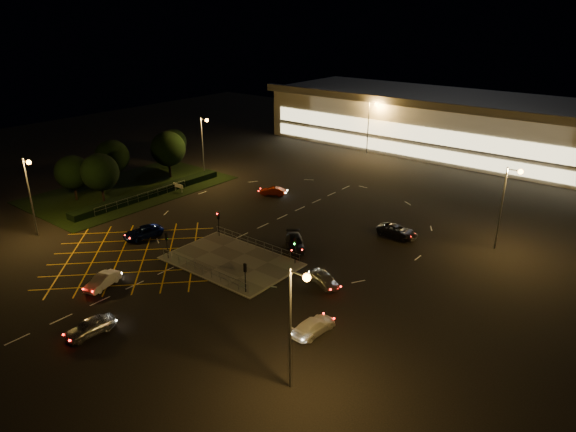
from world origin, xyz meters
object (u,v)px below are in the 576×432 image
Objects in this scene: signal_nw at (218,219)px; car_circ_red at (273,191)px; signal_ne at (295,245)px; car_right_silver at (324,279)px; car_far_dkgrey at (295,242)px; car_queue_white at (103,281)px; car_approach_white at (314,326)px; car_left_blue at (143,232)px; signal_se at (245,272)px; car_east_grey at (398,231)px; signal_sw at (167,240)px; car_near_silver at (90,327)px.

car_circ_red is at bearing 106.66° from signal_nw.
car_right_silver is (5.22, -1.77, -1.67)m from signal_ne.
car_far_dkgrey is (9.41, 3.34, -1.65)m from signal_nw.
car_queue_white reaches higher than car_circ_red.
signal_nw is 0.68× the size of car_approach_white.
car_left_blue is 19.11m from car_far_dkgrey.
signal_se is 1.00× the size of signal_ne.
signal_sw is at bearing 142.00° from car_east_grey.
car_approach_white is (4.06, -7.48, -0.03)m from car_right_silver.
signal_se is 1.00× the size of signal_nw.
signal_nw is 22.31m from car_east_grey.
car_east_grey is (7.91, 10.63, -0.00)m from car_far_dkgrey.
car_left_blue is (-7.26, 1.96, -1.68)m from signal_sw.
car_approach_white is (21.28, -1.27, -1.70)m from signal_sw.
signal_nw is at bearing 111.11° from car_near_silver.
car_queue_white is 0.83× the size of car_far_dkgrey.
car_near_silver is 37.22m from car_east_grey.
signal_se reaches higher than car_right_silver.
signal_sw and signal_se have the same top height.
car_near_silver is 1.15× the size of car_circ_red.
car_approach_white is at bearing -90.54° from car_far_dkgrey.
car_near_silver is 0.94× the size of car_approach_white.
car_approach_white is (21.48, 6.94, -0.00)m from car_queue_white.
car_near_silver is 22.63m from car_right_silver.
car_queue_white is (-12.21, -16.19, -1.69)m from signal_ne.
car_circ_red is (-16.81, 16.08, -1.74)m from signal_ne.
car_circ_red is 22.23m from car_east_grey.
signal_ne is at bearing 0.00° from signal_nw.
signal_se and signal_ne have the same top height.
signal_nw is 22.52m from car_near_silver.
car_right_silver is 28.36m from car_circ_red.
car_circ_red is at bearing 82.80° from car_queue_white.
signal_ne is 0.61× the size of car_east_grey.
car_queue_white is (-12.21, -8.21, -1.69)m from signal_se.
signal_se reaches higher than car_circ_red.
car_left_blue is 28.71m from car_approach_white.
car_near_silver is 19.43m from car_approach_white.
car_right_silver is 0.88× the size of car_approach_white.
signal_se is 14.41m from signal_nw.
signal_se is 14.80m from car_queue_white.
signal_nw is at bearing 46.90° from car_left_blue.
car_queue_white is 22.62m from car_right_silver.
car_right_silver is at bearing -77.05° from car_far_dkgrey.
car_far_dkgrey is 19.10m from car_circ_red.
car_near_silver is (6.25, -13.59, -1.62)m from signal_sw.
car_right_silver is at bearing 24.29° from car_queue_white.
car_near_silver is at bearing 114.71° from signal_sw.
signal_nw is 0.61× the size of car_east_grey.
car_left_blue is at bearing 123.15° from car_right_silver.
car_left_blue is at bearing -34.15° from car_circ_red.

